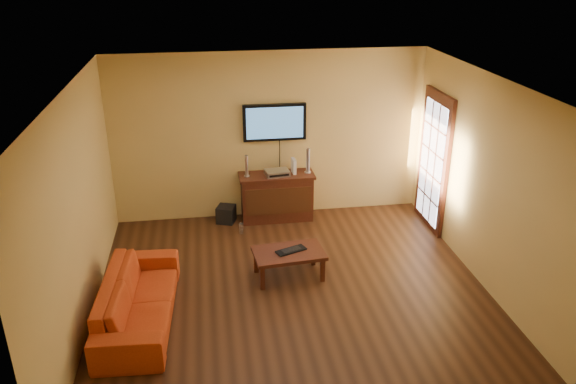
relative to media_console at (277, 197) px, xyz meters
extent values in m
plane|color=#311A0D|center=(-0.08, -2.26, -0.39)|extent=(5.00, 5.00, 0.00)
plane|color=#D5B667|center=(-0.08, 0.24, 0.96)|extent=(5.00, 0.00, 5.00)
plane|color=#D5B667|center=(-2.58, -2.26, 0.96)|extent=(0.00, 5.00, 5.00)
plane|color=#D5B667|center=(2.42, -2.26, 0.96)|extent=(0.00, 5.00, 5.00)
plane|color=white|center=(-0.08, -2.26, 2.31)|extent=(5.00, 5.00, 0.00)
cube|color=#38160C|center=(2.38, -0.56, 0.66)|extent=(0.06, 1.02, 2.22)
cube|color=white|center=(2.35, -0.56, 0.66)|extent=(0.01, 0.79, 1.89)
cube|color=#38160C|center=(0.00, 0.01, -0.02)|extent=(1.14, 0.43, 0.74)
cube|color=black|center=(0.00, -0.21, 0.01)|extent=(1.05, 0.02, 0.44)
cube|color=#38160C|center=(0.00, 0.01, 0.37)|extent=(1.21, 0.46, 0.04)
cube|color=black|center=(0.00, 0.19, 1.20)|extent=(1.00, 0.07, 0.59)
cube|color=teal|center=(0.00, 0.15, 1.20)|extent=(0.90, 0.01, 0.50)
cube|color=#38160C|center=(-0.08, -1.80, -0.03)|extent=(0.98, 0.64, 0.05)
cube|color=#38160C|center=(-0.47, -2.06, -0.23)|extent=(0.06, 0.06, 0.33)
cube|color=#38160C|center=(0.34, -1.99, -0.23)|extent=(0.06, 0.06, 0.33)
cube|color=#38160C|center=(-0.51, -1.62, -0.23)|extent=(0.06, 0.06, 0.33)
cube|color=#38160C|center=(0.30, -1.55, -0.23)|extent=(0.06, 0.06, 0.33)
imported|color=#BC3C14|center=(-1.99, -2.50, 0.00)|extent=(0.69, 2.01, 0.78)
cylinder|color=silver|center=(-0.48, 0.00, 0.39)|extent=(0.10, 0.10, 0.01)
cylinder|color=silver|center=(-0.48, 0.00, 0.57)|extent=(0.05, 0.05, 0.34)
cylinder|color=silver|center=(0.51, 0.02, 0.39)|extent=(0.11, 0.11, 0.02)
cylinder|color=silver|center=(0.51, 0.02, 0.60)|extent=(0.06, 0.06, 0.39)
cube|color=silver|center=(0.00, -0.03, 0.43)|extent=(0.40, 0.31, 0.08)
cube|color=white|center=(0.28, 0.03, 0.51)|extent=(0.07, 0.18, 0.24)
cube|color=black|center=(-0.83, 0.00, -0.26)|extent=(0.35, 0.35, 0.27)
cylinder|color=white|center=(-0.63, -0.45, -0.31)|extent=(0.07, 0.07, 0.17)
sphere|color=white|center=(-0.63, -0.45, -0.22)|extent=(0.03, 0.03, 0.03)
cube|color=black|center=(-0.05, -1.79, 0.00)|extent=(0.44, 0.29, 0.02)
cube|color=black|center=(-0.05, -1.79, 0.01)|extent=(0.29, 0.20, 0.01)
camera|label=1|loc=(-1.08, -8.28, 3.69)|focal=35.00mm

